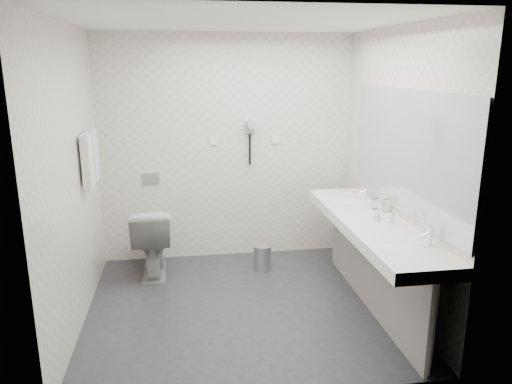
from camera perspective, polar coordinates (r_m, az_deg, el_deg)
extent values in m
plane|color=#29292E|center=(4.64, -1.59, -13.21)|extent=(2.80, 2.80, 0.00)
plane|color=white|center=(4.11, -1.86, 19.32)|extent=(2.80, 2.80, 0.00)
plane|color=silver|center=(5.47, -3.40, 5.01)|extent=(2.80, 0.00, 2.80)
plane|color=silver|center=(2.96, 1.39, -3.45)|extent=(2.80, 0.00, 2.80)
plane|color=silver|center=(4.26, -20.73, 1.29)|extent=(0.00, 2.60, 2.60)
plane|color=silver|center=(4.58, 15.97, 2.55)|extent=(0.00, 2.60, 2.60)
cube|color=white|center=(4.41, 13.36, -3.80)|extent=(0.55, 2.20, 0.10)
cube|color=gray|center=(4.57, 13.34, -8.84)|extent=(0.03, 2.15, 0.75)
cylinder|color=silver|center=(3.74, 19.85, -14.91)|extent=(0.06, 0.06, 0.75)
cylinder|color=silver|center=(5.49, 9.62, -4.59)|extent=(0.06, 0.06, 0.75)
cube|color=#B2BCC6|center=(4.36, 17.05, 4.56)|extent=(0.02, 2.20, 1.05)
ellipsoid|color=white|center=(3.84, 16.99, -6.31)|extent=(0.40, 0.31, 0.05)
ellipsoid|color=white|center=(4.98, 10.63, -1.09)|extent=(0.40, 0.31, 0.05)
cylinder|color=silver|center=(3.90, 19.69, -4.82)|extent=(0.04, 0.04, 0.15)
cylinder|color=silver|center=(5.02, 12.78, 0.00)|extent=(0.04, 0.04, 0.15)
imported|color=beige|center=(4.36, 14.01, -2.75)|extent=(0.06, 0.06, 0.09)
imported|color=beige|center=(4.36, 15.66, -2.75)|extent=(0.04, 0.04, 0.11)
cylinder|color=silver|center=(4.64, 15.00, -1.54)|extent=(0.08, 0.08, 0.12)
cylinder|color=silver|center=(4.71, 13.77, -1.34)|extent=(0.06, 0.06, 0.10)
imported|color=white|center=(5.28, -12.06, -5.55)|extent=(0.43, 0.74, 0.74)
cube|color=#B2B5BA|center=(5.50, -12.19, 1.57)|extent=(0.18, 0.02, 0.12)
cylinder|color=#B2B5BA|center=(5.33, 0.73, -7.78)|extent=(0.19, 0.19, 0.26)
cylinder|color=#B2B5BA|center=(5.28, 0.74, -6.38)|extent=(0.19, 0.19, 0.02)
cylinder|color=silver|center=(4.73, -19.15, 6.38)|extent=(0.02, 0.62, 0.02)
cube|color=silver|center=(4.63, -19.10, 3.45)|extent=(0.07, 0.24, 0.48)
cube|color=silver|center=(4.90, -18.54, 4.09)|extent=(0.07, 0.24, 0.48)
cube|color=#999A9E|center=(5.43, -0.76, 7.64)|extent=(0.10, 0.04, 0.14)
cylinder|color=#999A9E|center=(5.36, -0.65, 7.86)|extent=(0.08, 0.14, 0.08)
cylinder|color=black|center=(5.45, -0.72, 5.01)|extent=(0.02, 0.02, 0.35)
cube|color=white|center=(5.43, -4.99, 5.98)|extent=(0.09, 0.02, 0.09)
cube|color=white|center=(5.51, 2.33, 6.16)|extent=(0.09, 0.02, 0.09)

